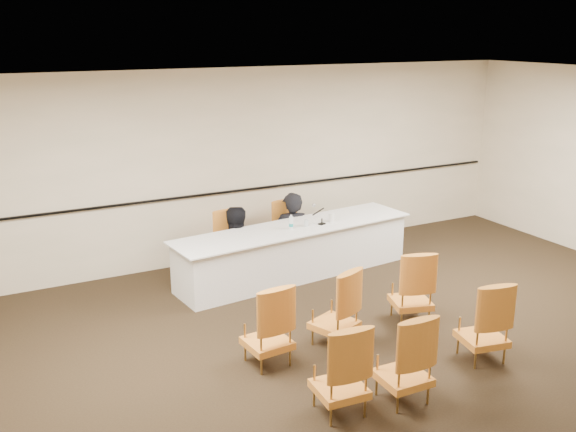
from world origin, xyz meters
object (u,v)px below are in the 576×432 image
object	(u,v)px
panelist_second	(234,258)
aud_chair_front_right	(411,285)
aud_chair_back_right	(483,320)
aud_chair_front_left	(267,324)
water_bottle	(291,222)
panelist_main	(291,243)
panelist_main_chair	(291,232)
coffee_cup	(332,217)
drinking_glass	(306,223)
panelist_second_chair	(234,244)
aud_chair_back_mid	(404,357)
aud_chair_back_left	(340,367)
microphone	(322,215)
panel_table	(295,251)
aud_chair_front_mid	(335,307)

from	to	relation	value
panelist_second	aud_chair_front_right	world-z (taller)	panelist_second
aud_chair_back_right	aud_chair_front_left	bearing A→B (deg)	166.31
panelist_second	water_bottle	world-z (taller)	panelist_second
panelist_main	aud_chair_front_left	bearing A→B (deg)	70.23
panelist_second	aud_chair_back_right	xyz separation A→B (m)	(1.41, -3.69, 0.24)
panelist_second	aud_chair_back_right	distance (m)	3.95
panelist_main_chair	panelist_second	world-z (taller)	panelist_second
coffee_cup	drinking_glass	bearing A→B (deg)	-178.11
panelist_main	panelist_main_chair	xyz separation A→B (m)	(0.00, 0.00, 0.19)
panelist_second_chair	panelist_second	bearing A→B (deg)	0.00
panelist_second	aud_chair_back_mid	bearing A→B (deg)	97.65
drinking_glass	aud_chair_front_left	distance (m)	2.75
water_bottle	coffee_cup	xyz separation A→B (m)	(0.70, 0.03, -0.04)
panelist_main	aud_chair_back_left	xyz separation A→B (m)	(-1.57, -3.94, 0.19)
panelist_second	aud_chair_back_mid	xyz separation A→B (m)	(0.13, -3.95, 0.24)
microphone	aud_chair_back_right	distance (m)	3.16
aud_chair_back_mid	aud_chair_back_right	world-z (taller)	same
panel_table	aud_chair_front_mid	world-z (taller)	aud_chair_front_mid
aud_chair_front_right	aud_chair_front_left	bearing A→B (deg)	-159.08
panelist_second	aud_chair_back_mid	size ratio (longest dim) A/B	1.70
microphone	aud_chair_front_mid	world-z (taller)	microphone
panelist_main	aud_chair_back_mid	size ratio (longest dim) A/B	1.74
aud_chair_front_right	panelist_second	bearing A→B (deg)	134.61
panel_table	aud_chair_front_mid	xyz separation A→B (m)	(-0.63, -2.15, 0.10)
aud_chair_front_mid	aud_chair_back_right	world-z (taller)	same
aud_chair_front_left	aud_chair_front_mid	xyz separation A→B (m)	(0.89, 0.04, 0.00)
aud_chair_front_right	aud_chair_back_right	xyz separation A→B (m)	(0.09, -1.15, 0.00)
panelist_second	aud_chair_front_mid	xyz separation A→B (m)	(0.14, -2.63, 0.24)
aud_chair_back_left	panelist_main_chair	bearing A→B (deg)	72.54
aud_chair_back_left	aud_chair_back_mid	bearing A→B (deg)	-5.15
panelist_second_chair	aud_chair_back_mid	size ratio (longest dim) A/B	1.00
panelist_main_chair	coffee_cup	size ratio (longest dim) A/B	6.80
panelist_main_chair	panel_table	bearing A→B (deg)	-119.03
panelist_second	panel_table	bearing A→B (deg)	153.95
drinking_glass	aud_chair_front_right	size ratio (longest dim) A/B	0.11
panel_table	aud_chair_front_right	size ratio (longest dim) A/B	3.97
panelist_second_chair	microphone	distance (m)	1.38
panelist_main_chair	aud_chair_back_left	size ratio (longest dim) A/B	1.00
aud_chair_back_mid	aud_chair_back_left	bearing A→B (deg)	172.17
aud_chair_front_mid	aud_chair_back_right	size ratio (longest dim) A/B	1.00
panelist_second	aud_chair_front_mid	bearing A→B (deg)	98.95
panelist_main_chair	coffee_cup	bearing A→B (deg)	-66.14
microphone	aud_chair_front_left	bearing A→B (deg)	-151.04
panelist_second_chair	microphone	size ratio (longest dim) A/B	3.14
microphone	panel_table	bearing A→B (deg)	150.11
coffee_cup	aud_chair_front_right	xyz separation A→B (m)	(-0.06, -2.02, -0.35)
microphone	aud_chair_front_right	xyz separation A→B (m)	(0.14, -1.97, -0.43)
panelist_second_chair	coffee_cup	distance (m)	1.52
microphone	aud_chair_front_right	size ratio (longest dim) A/B	0.32
panel_table	coffee_cup	size ratio (longest dim) A/B	26.99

